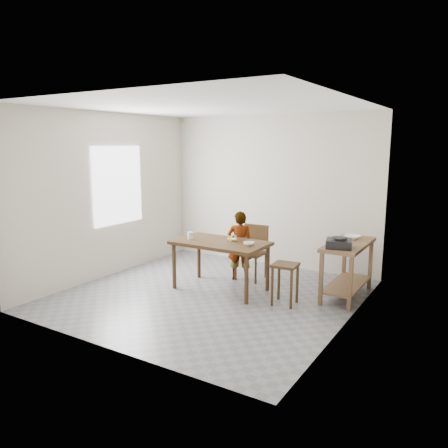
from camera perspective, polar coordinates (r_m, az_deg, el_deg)
The scene contains 17 objects.
floor at distance 6.51m, azimuth -1.87°, elevation -9.41°, with size 4.00×4.00×0.04m, color slate.
ceiling at distance 6.15m, azimuth -2.03°, elevation 15.37°, with size 4.00×4.00×0.04m, color white.
wall_back at distance 7.93m, azimuth 6.17°, elevation 4.30°, with size 4.00×0.04×2.70m, color beige.
wall_front at distance 4.66m, azimuth -15.83°, elevation -0.38°, with size 4.00×0.04×2.70m, color beige.
wall_left at distance 7.48m, azimuth -14.97°, elevation 3.64°, with size 0.04×4.00×2.70m, color beige.
wall_right at distance 5.35m, azimuth 16.40°, elevation 0.96°, with size 0.04×4.00×2.70m, color beige.
window_pane at distance 7.57m, azimuth -13.66°, elevation 4.92°, with size 0.02×1.10×1.30m, color white.
dining_table at distance 6.63m, azimuth -0.46°, elevation -5.45°, with size 1.40×0.80×0.75m, color #392511, non-canonical shape.
prep_counter at distance 6.57m, azimuth 15.78°, elevation -5.77°, with size 0.50×1.20×0.80m, color brown, non-canonical shape.
child at distance 7.06m, azimuth 2.08°, elevation -2.85°, with size 0.41×0.27×1.13m, color silver.
dining_chair at distance 7.14m, azimuth 3.54°, elevation -3.78°, with size 0.42×0.42×0.88m, color #392511, non-canonical shape.
stool at distance 6.12m, azimuth 7.95°, elevation -7.77°, with size 0.33×0.33×0.58m, color #392511, non-canonical shape.
glass_tumbler at distance 6.72m, azimuth -4.41°, elevation -1.50°, with size 0.09×0.09×0.11m, color silver.
small_bowl at distance 6.30m, azimuth 3.27°, elevation -2.58°, with size 0.15×0.15×0.05m, color white.
banana at distance 6.57m, azimuth 1.08°, elevation -1.95°, with size 0.18×0.13×0.06m, color #FACA59, non-canonical shape.
serving_bowl at distance 6.73m, azimuth 16.38°, elevation -1.66°, with size 0.23×0.23×0.06m, color white.
gas_burner at distance 6.13m, azimuth 14.80°, elevation -2.48°, with size 0.34×0.34×0.11m, color black.
Camera 1 is at (3.39, -5.10, 2.20)m, focal length 35.00 mm.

